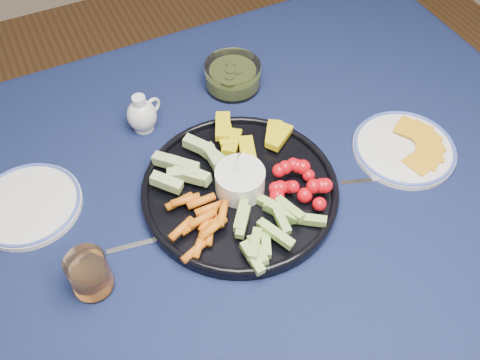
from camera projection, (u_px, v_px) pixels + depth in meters
name	position (u px, v px, depth m)	size (l,w,h in m)	color
dining_table	(205.00, 216.00, 1.18)	(1.67, 1.07, 0.75)	#452417
crudite_platter	(239.00, 187.00, 1.09)	(0.40, 0.40, 0.13)	black
creamer_pitcher	(142.00, 115.00, 1.19)	(0.08, 0.07, 0.09)	silver
pickle_bowl	(233.00, 76.00, 1.29)	(0.14, 0.14, 0.06)	silver
cheese_plate	(404.00, 147.00, 1.17)	(0.22, 0.22, 0.03)	white
juice_tumbler	(90.00, 275.00, 0.95)	(0.07, 0.07, 0.09)	silver
fork_left	(159.00, 239.00, 1.03)	(0.17, 0.04, 0.00)	white
fork_right	(387.00, 179.00, 1.13)	(0.17, 0.07, 0.00)	white
side_plate_extra	(28.00, 205.00, 1.08)	(0.21, 0.21, 0.02)	white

